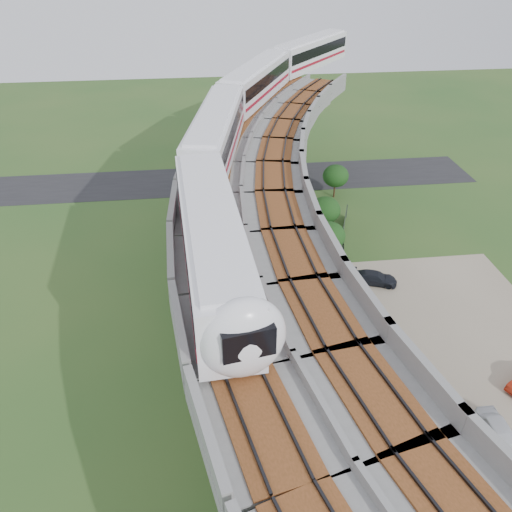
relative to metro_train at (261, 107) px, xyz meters
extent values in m
plane|color=#2B5321|center=(-3.01, -17.62, -12.31)|extent=(160.00, 160.00, 0.00)
cube|color=gray|center=(10.99, -19.62, -12.29)|extent=(18.00, 26.00, 0.04)
cube|color=#232326|center=(-3.01, 12.38, -12.29)|extent=(60.00, 8.00, 0.03)
cube|color=#99968E|center=(6.11, 14.17, -8.11)|extent=(2.86, 2.93, 8.40)
cube|color=#99968E|center=(6.11, 14.17, -3.31)|extent=(7.21, 5.74, 1.20)
cube|color=#99968E|center=(-2.10, -7.20, -8.11)|extent=(2.35, 2.51, 8.40)
cube|color=#99968E|center=(-2.10, -7.20, -3.31)|extent=(7.31, 3.58, 1.20)
cube|color=#99968E|center=(-2.10, -28.04, -8.11)|extent=(2.35, 2.51, 8.40)
cube|color=#99968E|center=(-2.10, -28.04, -3.31)|extent=(7.31, 3.58, 1.20)
cube|color=gray|center=(3.18, 8.91, -2.31)|extent=(16.42, 20.91, 0.80)
cube|color=gray|center=(-0.68, 10.82, -1.41)|extent=(8.66, 17.08, 1.00)
cube|color=gray|center=(7.03, 7.01, -1.41)|extent=(8.66, 17.08, 1.00)
cube|color=brown|center=(1.20, 9.89, -1.85)|extent=(10.68, 18.08, 0.12)
cube|color=black|center=(1.20, 9.89, -1.73)|extent=(9.69, 17.59, 0.12)
cube|color=brown|center=(5.15, 7.94, -1.85)|extent=(10.68, 18.08, 0.12)
cube|color=black|center=(5.15, 7.94, -1.73)|extent=(9.69, 17.59, 0.12)
cube|color=gray|center=(-2.31, -8.50, -2.31)|extent=(11.77, 20.03, 0.80)
cube|color=gray|center=(-6.56, -7.84, -1.41)|extent=(3.22, 18.71, 1.00)
cube|color=gray|center=(1.94, -9.15, -1.41)|extent=(3.22, 18.71, 1.00)
cube|color=brown|center=(-4.49, -8.16, -1.85)|extent=(5.44, 19.05, 0.12)
cube|color=black|center=(-4.49, -8.16, -1.73)|extent=(4.35, 18.88, 0.12)
cube|color=brown|center=(-0.14, -8.83, -1.85)|extent=(5.44, 19.05, 0.12)
cube|color=black|center=(-0.14, -8.83, -1.73)|extent=(4.35, 18.88, 0.12)
cube|color=gray|center=(-2.31, -26.75, -2.31)|extent=(11.77, 20.03, 0.80)
cube|color=gray|center=(-6.56, -27.40, -1.41)|extent=(3.22, 18.71, 1.00)
cube|color=gray|center=(1.94, -26.10, -1.41)|extent=(3.22, 18.71, 1.00)
cube|color=brown|center=(-4.49, -27.09, -1.85)|extent=(5.44, 19.05, 0.12)
cube|color=black|center=(-4.49, -27.09, -1.73)|extent=(4.35, 18.88, 0.12)
cube|color=brown|center=(-0.14, -26.42, -1.85)|extent=(5.44, 19.05, 0.12)
cube|color=black|center=(-0.14, -26.42, -1.73)|extent=(4.35, 18.88, 0.12)
cube|color=white|center=(-5.09, -21.55, -0.07)|extent=(3.64, 15.14, 3.20)
cube|color=white|center=(-5.09, -21.55, 1.63)|extent=(3.05, 14.36, 0.22)
cube|color=black|center=(-5.09, -21.55, 0.38)|extent=(3.66, 14.55, 1.15)
cube|color=maroon|center=(-5.09, -21.55, -0.82)|extent=(3.66, 14.55, 0.30)
cube|color=black|center=(-5.09, -21.55, -1.53)|extent=(2.70, 12.84, 0.28)
cube|color=white|center=(-4.12, -6.02, -0.07)|extent=(5.45, 15.24, 3.20)
cube|color=white|center=(-4.12, -6.02, 1.63)|extent=(4.78, 14.40, 0.22)
cube|color=black|center=(-4.12, -6.02, 0.38)|extent=(5.40, 14.66, 1.15)
cube|color=maroon|center=(-4.12, -6.02, -0.82)|extent=(5.40, 14.66, 0.30)
cube|color=black|center=(-4.12, -6.02, -1.53)|extent=(4.25, 12.88, 0.28)
cube|color=white|center=(0.67, 8.79, -0.07)|extent=(8.81, 14.73, 3.20)
cube|color=white|center=(0.67, 8.79, 1.63)|extent=(8.01, 13.82, 0.22)
cube|color=black|center=(0.67, 8.79, 0.38)|extent=(8.61, 14.21, 1.15)
cube|color=maroon|center=(0.67, 8.79, -0.82)|extent=(8.61, 14.21, 0.30)
cube|color=black|center=(0.67, 8.79, -1.53)|extent=(7.13, 12.35, 0.28)
cube|color=white|center=(8.99, 21.94, -0.07)|extent=(11.62, 13.29, 3.20)
cube|color=white|center=(8.99, 21.94, 1.63)|extent=(10.73, 12.37, 0.22)
cube|color=black|center=(8.99, 21.94, 0.38)|extent=(11.29, 12.87, 1.15)
cube|color=maroon|center=(8.99, 21.94, -0.82)|extent=(11.29, 12.87, 0.30)
cube|color=black|center=(8.99, 21.94, -1.53)|extent=(9.58, 11.05, 0.28)
ellipsoid|color=white|center=(-4.21, -28.75, 0.08)|extent=(3.60, 2.39, 3.64)
cylinder|color=#2D382D|center=(9.24, 1.67, -11.56)|extent=(0.08, 0.08, 1.50)
cube|color=#2D382D|center=(8.37, -0.64, -11.56)|extent=(1.69, 4.77, 1.40)
cylinder|color=#2D382D|center=(7.61, -3.00, -11.56)|extent=(0.08, 0.08, 1.50)
cube|color=#2D382D|center=(6.97, -5.38, -11.56)|extent=(1.23, 4.91, 1.40)
cylinder|color=#2D382D|center=(6.44, -7.80, -11.56)|extent=(0.08, 0.08, 1.50)
cube|color=#2D382D|center=(6.02, -10.23, -11.56)|extent=(0.75, 4.99, 1.40)
cylinder|color=#2D382D|center=(5.73, -12.69, -11.56)|extent=(0.08, 0.08, 1.50)
cube|color=#2D382D|center=(5.55, -15.15, -11.56)|extent=(0.27, 5.04, 1.40)
cylinder|color=#2D382D|center=(5.49, -17.62, -11.56)|extent=(0.08, 0.08, 1.50)
cube|color=#2D382D|center=(5.55, -20.09, -11.56)|extent=(0.27, 5.04, 1.40)
cylinder|color=#2D382D|center=(5.73, -22.56, -11.56)|extent=(0.08, 0.08, 1.50)
cube|color=#2D382D|center=(6.02, -25.01, -11.56)|extent=(0.75, 4.99, 1.40)
cylinder|color=#2D382D|center=(6.44, -27.45, -11.56)|extent=(0.08, 0.08, 1.50)
cube|color=#2D382D|center=(6.97, -29.86, -11.56)|extent=(1.23, 4.91, 1.40)
cylinder|color=#382314|center=(9.11, 6.48, -11.45)|extent=(0.18, 0.18, 1.71)
ellipsoid|color=#113614|center=(9.11, 6.48, -9.75)|extent=(2.84, 2.84, 2.42)
cylinder|color=#382314|center=(6.41, -0.17, -11.75)|extent=(0.18, 0.18, 1.11)
ellipsoid|color=#113614|center=(6.41, -0.17, -10.28)|extent=(3.05, 3.05, 2.59)
cylinder|color=#382314|center=(5.47, -5.62, -11.55)|extent=(0.18, 0.18, 1.53)
ellipsoid|color=#113614|center=(5.47, -5.62, -9.92)|extent=(2.89, 2.89, 2.45)
cylinder|color=#382314|center=(3.09, -12.05, -11.52)|extent=(0.18, 0.18, 1.57)
ellipsoid|color=#113614|center=(3.09, -12.05, -10.08)|extent=(2.16, 2.16, 1.84)
cylinder|color=#382314|center=(3.49, -18.57, -11.75)|extent=(0.18, 0.18, 1.12)
ellipsoid|color=#113614|center=(3.49, -18.57, -10.63)|extent=(1.84, 1.84, 1.57)
cylinder|color=#382314|center=(3.21, -24.16, -11.54)|extent=(0.18, 0.18, 1.54)
ellipsoid|color=#113614|center=(3.21, -24.16, -10.11)|extent=(2.19, 2.19, 1.86)
imported|color=silver|center=(10.76, -25.99, -11.59)|extent=(1.62, 3.97, 1.35)
imported|color=black|center=(8.54, -9.87, -11.74)|extent=(3.96, 2.60, 1.07)
camera|label=1|loc=(-5.33, -42.54, 12.83)|focal=35.00mm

